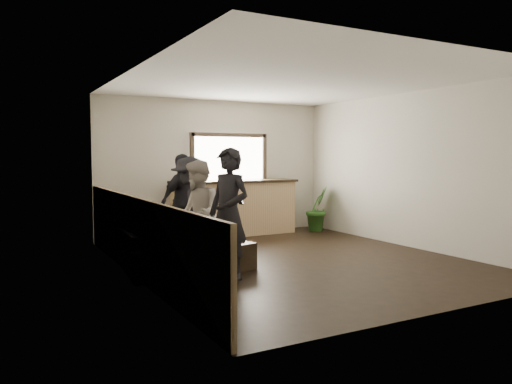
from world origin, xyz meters
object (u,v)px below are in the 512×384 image
cup_a (213,237)px  person_c (191,208)px  coffee_table (225,254)px  person_d (184,202)px  bar_counter (235,204)px  person_a (229,214)px  sofa (149,248)px  potted_plant (317,208)px  cup_b (237,237)px  person_b (197,215)px

cup_a → person_c: person_c is taller
coffee_table → person_d: person_d is taller
bar_counter → person_a: bar_counter is taller
person_a → sofa: bearing=-169.6°
cup_a → potted_plant: potted_plant is taller
cup_b → potted_plant: 3.88m
sofa → cup_a: size_ratio=16.87×
person_b → person_a: bearing=26.7°
cup_b → person_d: person_d is taller
potted_plant → person_b: bearing=-149.2°
potted_plant → person_d: 3.41m
person_b → person_c: size_ratio=0.97×
cup_b → person_c: (-0.40, 0.89, 0.38)m
coffee_table → cup_a: cup_a is taller
cup_a → person_d: person_d is taller
bar_counter → person_d: (-1.48, -1.02, 0.20)m
cup_b → bar_counter: bearing=64.7°
coffee_table → person_b: 0.73m
bar_counter → person_b: 3.18m
cup_a → cup_b: bearing=-36.7°
bar_counter → cup_b: bearing=-115.3°
bar_counter → person_a: size_ratio=1.53×
cup_a → potted_plant: size_ratio=0.12×
cup_a → coffee_table: bearing=-59.2°
cup_a → person_c: size_ratio=0.07×
cup_b → person_c: person_c is taller
potted_plant → person_b: size_ratio=0.62×
bar_counter → person_d: size_ratio=1.60×
person_a → person_b: size_ratio=1.10×
cup_b → person_b: size_ratio=0.07×
cup_a → person_b: size_ratio=0.08×
person_a → coffee_table: bearing=137.0°
coffee_table → bar_counter: bearing=61.2°
cup_a → person_a: (-0.14, -0.85, 0.44)m
sofa → person_b: person_b is taller
sofa → person_c: 1.01m
sofa → potted_plant: size_ratio=2.06×
bar_counter → person_b: bearing=-125.8°
bar_counter → person_b: size_ratio=1.69×
coffee_table → potted_plant: (3.30, 2.27, 0.30)m
cup_a → potted_plant: (3.41, 2.09, 0.06)m
person_a → cup_b: bearing=122.5°
coffee_table → person_c: bearing=103.8°
bar_counter → cup_b: (-1.26, -2.67, -0.20)m
potted_plant → person_a: 4.62m
cup_b → potted_plant: bearing=36.6°
potted_plant → person_b: 4.33m
coffee_table → person_c: person_c is taller
cup_b → sofa: bearing=155.6°
sofa → cup_a: sofa is taller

